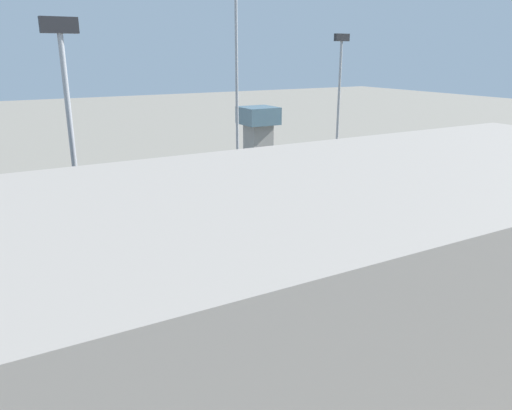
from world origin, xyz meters
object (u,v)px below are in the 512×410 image
at_px(train_on_track_2, 396,177).
at_px(control_tower, 258,134).
at_px(light_mast_0, 237,62).
at_px(train_on_track_4, 364,209).
at_px(maintenance_shed, 346,275).
at_px(light_mast_2, 340,85).
at_px(light_mast_1, 70,125).

distance_m(train_on_track_2, control_tower, 25.21).
bearing_deg(control_tower, light_mast_0, 42.87).
distance_m(train_on_track_4, maintenance_shed, 31.06).
xyz_separation_m(light_mast_0, maintenance_shed, (15.82, 45.57, -12.77)).
xyz_separation_m(train_on_track_2, light_mast_2, (1.20, -13.47, 13.35)).
distance_m(train_on_track_2, light_mast_2, 19.00).
height_order(train_on_track_4, light_mast_1, light_mast_1).
relative_size(light_mast_1, maintenance_shed, 0.41).
bearing_deg(train_on_track_2, light_mast_2, -84.92).
xyz_separation_m(light_mast_0, control_tower, (-8.15, -7.56, -12.64)).
distance_m(light_mast_1, control_tower, 50.86).
bearing_deg(train_on_track_2, train_on_track_4, 33.07).
bearing_deg(train_on_track_2, light_mast_0, -32.98).
bearing_deg(light_mast_2, light_mast_1, 28.19).
distance_m(light_mast_0, light_mast_2, 20.19).
relative_size(light_mast_0, control_tower, 2.66).
bearing_deg(light_mast_1, train_on_track_4, -175.64).
bearing_deg(light_mast_0, train_on_track_4, 103.37).
bearing_deg(control_tower, light_mast_1, 42.36).
height_order(train_on_track_2, maintenance_shed, maintenance_shed).
bearing_deg(maintenance_shed, train_on_track_2, -139.02).
bearing_deg(maintenance_shed, light_mast_2, -128.08).
relative_size(train_on_track_4, light_mast_1, 2.01).
bearing_deg(light_mast_1, maintenance_shed, 124.14).
bearing_deg(light_mast_2, train_on_track_2, 95.08).
distance_m(train_on_track_2, maintenance_shed, 48.96).
relative_size(train_on_track_4, light_mast_2, 1.98).
distance_m(train_on_track_2, train_on_track_4, 18.33).
xyz_separation_m(train_on_track_4, light_mast_0, (5.61, -23.61, 17.56)).
bearing_deg(light_mast_0, control_tower, -137.13).
relative_size(train_on_track_4, light_mast_0, 1.51).
bearing_deg(light_mast_2, maintenance_shed, 51.92).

